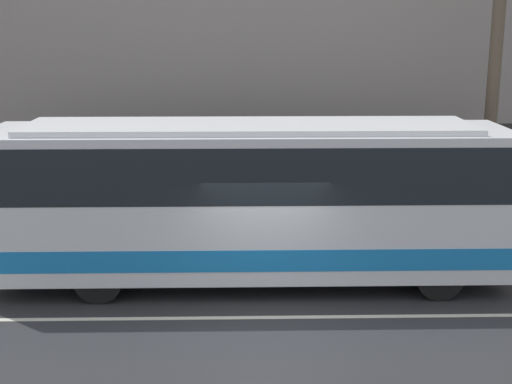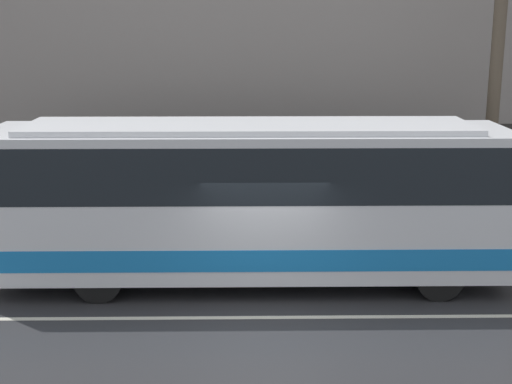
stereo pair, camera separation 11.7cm
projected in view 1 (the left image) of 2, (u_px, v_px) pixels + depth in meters
name	position (u px, v px, depth m)	size (l,w,h in m)	color
ground_plane	(267.00, 318.00, 13.67)	(60.00, 60.00, 0.00)	#2D2D30
sidewalk	(259.00, 234.00, 18.77)	(60.00, 2.54, 0.15)	gray
building_facade	(258.00, 23.00, 18.87)	(60.00, 0.35, 11.38)	gray
lane_stripe	(267.00, 317.00, 13.67)	(54.00, 0.14, 0.01)	beige
transit_bus	(250.00, 194.00, 15.15)	(10.92, 2.62, 3.47)	silver
utility_pole_near	(494.00, 77.00, 17.27)	(0.31, 0.31, 8.11)	brown
pedestrian_waiting	(296.00, 197.00, 19.05)	(0.36, 0.36, 1.72)	navy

